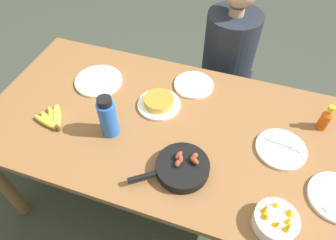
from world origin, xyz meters
name	(u,v)px	position (x,y,z in m)	size (l,w,h in m)	color
ground_plane	(168,195)	(0.00, 0.00, 0.00)	(14.00, 14.00, 0.00)	#383D33
dining_table	(168,135)	(0.00, 0.00, 0.67)	(1.85, 0.93, 0.76)	brown
banana_bunch	(52,119)	(-0.55, -0.17, 0.78)	(0.18, 0.16, 0.04)	yellow
skillet	(182,167)	(0.14, -0.23, 0.79)	(0.32, 0.27, 0.08)	black
frittata_plate_center	(159,103)	(-0.08, 0.10, 0.78)	(0.22, 0.22, 0.05)	white
empty_plate_near_front	(99,81)	(-0.47, 0.17, 0.77)	(0.26, 0.26, 0.02)	white
empty_plate_far_left	(281,149)	(0.54, 0.02, 0.77)	(0.23, 0.23, 0.02)	white
empty_plate_far_right	(194,85)	(0.05, 0.30, 0.77)	(0.22, 0.22, 0.02)	white
fruit_bowl_mango	(276,221)	(0.54, -0.35, 0.80)	(0.17, 0.17, 0.11)	white
water_bottle	(108,117)	(-0.24, -0.13, 0.87)	(0.08, 0.08, 0.23)	blue
hot_sauce_bottle	(325,119)	(0.71, 0.22, 0.82)	(0.05, 0.05, 0.15)	#C64C0F
person_figure	(224,77)	(0.17, 0.73, 0.51)	(0.36, 0.36, 1.23)	black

